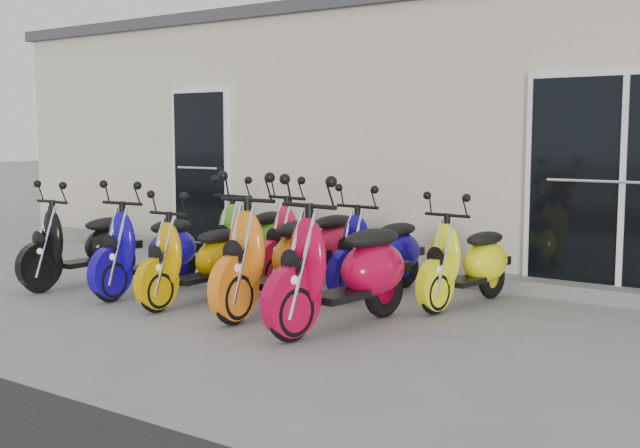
# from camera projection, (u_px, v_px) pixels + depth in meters

# --- Properties ---
(ground) EXTENTS (80.00, 80.00, 0.00)m
(ground) POSITION_uv_depth(u_px,v_px,m) (284.00, 305.00, 7.86)
(ground) COLOR gray
(ground) RESTS_ON ground
(building) EXTENTS (14.00, 6.00, 3.20)m
(building) POSITION_uv_depth(u_px,v_px,m) (500.00, 139.00, 11.88)
(building) COLOR beige
(building) RESTS_ON ground
(roof_cap) EXTENTS (14.20, 6.20, 0.16)m
(roof_cap) POSITION_uv_depth(u_px,v_px,m) (503.00, 24.00, 11.70)
(roof_cap) COLOR #3F3F42
(roof_cap) RESTS_ON building
(front_step) EXTENTS (14.00, 0.40, 0.15)m
(front_step) POSITION_uv_depth(u_px,v_px,m) (390.00, 270.00, 9.48)
(front_step) COLOR gray
(front_step) RESTS_ON ground
(door_left) EXTENTS (1.07, 0.08, 2.22)m
(door_left) POSITION_uv_depth(u_px,v_px,m) (201.00, 164.00, 11.32)
(door_left) COLOR black
(door_left) RESTS_ON front_step
(door_right) EXTENTS (2.02, 0.08, 2.22)m
(door_right) POSITION_uv_depth(u_px,v_px,m) (624.00, 176.00, 7.97)
(door_right) COLOR black
(door_right) RESTS_ON front_step
(scooter_front_black) EXTENTS (0.64, 1.62, 1.19)m
(scooter_front_black) POSITION_uv_depth(u_px,v_px,m) (82.00, 232.00, 8.84)
(scooter_front_black) COLOR black
(scooter_front_black) RESTS_ON ground
(scooter_front_blue) EXTENTS (0.73, 1.69, 1.21)m
(scooter_front_blue) POSITION_uv_depth(u_px,v_px,m) (149.00, 236.00, 8.43)
(scooter_front_blue) COLOR #120595
(scooter_front_blue) RESTS_ON ground
(scooter_front_orange_a) EXTENTS (0.58, 1.55, 1.14)m
(scooter_front_orange_a) POSITION_uv_depth(u_px,v_px,m) (195.00, 246.00, 7.91)
(scooter_front_orange_a) COLOR #CE9901
(scooter_front_orange_a) RESTS_ON ground
(scooter_front_orange_b) EXTENTS (0.77, 1.86, 1.35)m
(scooter_front_orange_b) POSITION_uv_depth(u_px,v_px,m) (275.00, 241.00, 7.51)
(scooter_front_orange_b) COLOR orange
(scooter_front_orange_b) RESTS_ON ground
(scooter_front_red) EXTENTS (0.90, 1.90, 1.35)m
(scooter_front_red) POSITION_uv_depth(u_px,v_px,m) (343.00, 251.00, 6.86)
(scooter_front_red) COLOR #BA0530
(scooter_front_red) RESTS_ON ground
(scooter_back_green) EXTENTS (0.74, 1.69, 1.22)m
(scooter_back_green) POSITION_uv_depth(u_px,v_px,m) (252.00, 226.00, 9.29)
(scooter_back_green) COLOR #5EB323
(scooter_back_green) RESTS_ON ground
(scooter_back_red) EXTENTS (0.84, 1.75, 1.24)m
(scooter_back_red) POSITION_uv_depth(u_px,v_px,m) (312.00, 230.00, 8.77)
(scooter_back_red) COLOR red
(scooter_back_red) RESTS_ON ground
(scooter_back_blue) EXTENTS (0.71, 1.64, 1.18)m
(scooter_back_blue) POSITION_uv_depth(u_px,v_px,m) (379.00, 239.00, 8.34)
(scooter_back_blue) COLOR #100488
(scooter_back_blue) RESTS_ON ground
(scooter_back_yellow) EXTENTS (0.75, 1.60, 1.14)m
(scooter_back_yellow) POSITION_uv_depth(u_px,v_px,m) (467.00, 248.00, 7.79)
(scooter_back_yellow) COLOR #F4F314
(scooter_back_yellow) RESTS_ON ground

